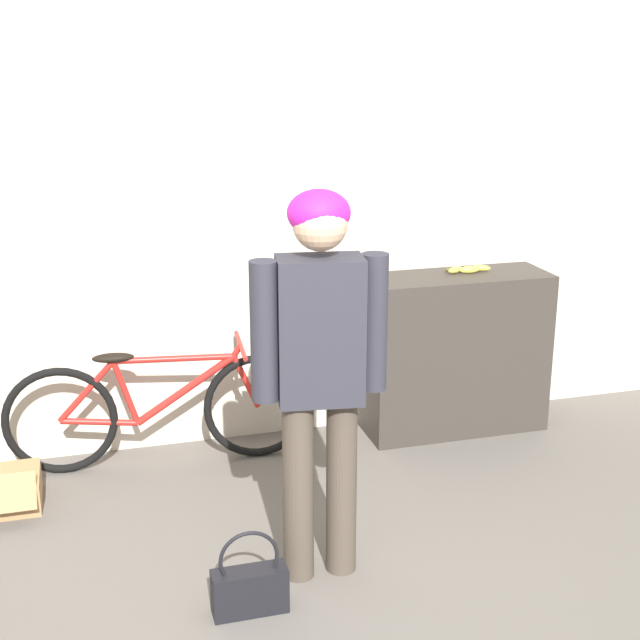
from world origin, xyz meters
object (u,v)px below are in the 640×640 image
object	(u,v)px
bicycle	(160,409)
handbag	(250,587)
person	(320,353)
banana	(468,269)

from	to	relation	value
bicycle	handbag	bearing A→B (deg)	-77.81
handbag	bicycle	bearing A→B (deg)	97.56
person	handbag	size ratio (longest dim) A/B	4.55
bicycle	banana	world-z (taller)	banana
bicycle	banana	bearing A→B (deg)	6.59
banana	bicycle	bearing A→B (deg)	-178.03
banana	handbag	xyz separation A→B (m)	(-1.63, -1.52, -0.86)
person	banana	size ratio (longest dim) A/B	6.01
banana	handbag	size ratio (longest dim) A/B	0.76
person	bicycle	size ratio (longest dim) A/B	1.01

